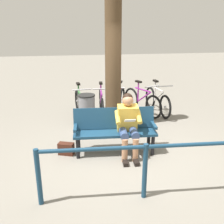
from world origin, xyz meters
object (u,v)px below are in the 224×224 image
object	(u,v)px
handbag	(66,149)
bicycle_green	(101,104)
person_reading	(128,122)
bicycle_silver	(80,105)
litter_bin	(87,112)
tree_trunk	(113,41)
bicycle_purple	(142,102)
bicycle_orange	(119,102)
bench	(115,127)
bicycle_black	(157,101)

from	to	relation	value
handbag	bicycle_green	world-z (taller)	bicycle_green
handbag	person_reading	bearing A→B (deg)	170.28
bicycle_green	bicycle_silver	distance (m)	0.59
litter_bin	bicycle_silver	size ratio (longest dim) A/B	0.51
tree_trunk	handbag	bearing A→B (deg)	48.13
bicycle_green	person_reading	bearing A→B (deg)	9.94
litter_bin	handbag	bearing A→B (deg)	66.83
litter_bin	bicycle_silver	bearing A→B (deg)	-83.14
bicycle_purple	bicycle_silver	distance (m)	1.77
tree_trunk	bicycle_orange	xyz separation A→B (m)	(-0.34, -0.84, -1.73)
bicycle_orange	bicycle_green	world-z (taller)	same
bench	handbag	world-z (taller)	bench
person_reading	litter_bin	bearing A→B (deg)	-60.44
handbag	bicycle_green	bearing A→B (deg)	-115.75
tree_trunk	bicycle_purple	xyz separation A→B (m)	(-1.00, -0.79, -1.73)
bicycle_purple	bicycle_orange	world-z (taller)	same
litter_bin	bench	bearing A→B (deg)	108.35
handbag	bicycle_black	size ratio (longest dim) A/B	0.18
tree_trunk	litter_bin	xyz separation A→B (m)	(0.66, 0.08, -1.66)
bench	handbag	size ratio (longest dim) A/B	5.47
bicycle_orange	bicycle_silver	bearing A→B (deg)	-64.33
bicycle_black	bicycle_silver	distance (m)	2.23
person_reading	litter_bin	world-z (taller)	person_reading
litter_bin	bicycle_purple	distance (m)	1.88
bicycle_black	bicycle_purple	distance (m)	0.46
bicycle_green	bicycle_silver	world-z (taller)	same
bicycle_purple	bicycle_silver	world-z (taller)	same
litter_bin	bicycle_purple	bearing A→B (deg)	-152.21
bench	bicycle_green	size ratio (longest dim) A/B	0.98
bench	bicycle_silver	xyz separation A→B (m)	(0.53, -2.16, -0.15)
litter_bin	person_reading	bearing A→B (deg)	113.85
bicycle_black	bicycle_silver	bearing A→B (deg)	-94.73
bench	litter_bin	world-z (taller)	bench
bench	bicycle_orange	bearing A→B (deg)	-99.02
bicycle_purple	bicycle_orange	bearing A→B (deg)	-114.66
bench	bicycle_green	distance (m)	2.14
bicycle_silver	bicycle_green	bearing A→B (deg)	83.01
bicycle_black	bicycle_orange	bearing A→B (deg)	-97.20
person_reading	bicycle_silver	size ratio (longest dim) A/B	0.72
litter_bin	bicycle_silver	distance (m)	0.90
person_reading	tree_trunk	distance (m)	2.10
person_reading	bicycle_silver	world-z (taller)	person_reading
person_reading	bicycle_orange	world-z (taller)	person_reading
bicycle_silver	bicycle_orange	bearing A→B (deg)	87.01
bicycle_green	litter_bin	bearing A→B (deg)	-23.33
bicycle_black	bicycle_purple	world-z (taller)	same
bicycle_black	bicycle_green	bearing A→B (deg)	-94.20
bench	bicycle_black	distance (m)	2.73
bench	bicycle_black	xyz separation A→B (m)	(-1.70, -2.13, -0.15)
handbag	tree_trunk	distance (m)	2.67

